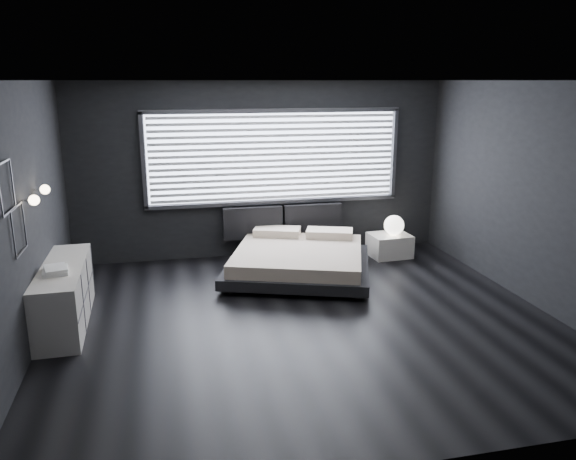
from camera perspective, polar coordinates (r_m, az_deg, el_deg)
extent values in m
plane|color=black|center=(6.87, 1.58, -9.07)|extent=(6.00, 6.00, 0.00)
plane|color=silver|center=(6.28, 1.77, 14.96)|extent=(6.00, 6.00, 0.00)
cube|color=black|center=(9.08, -2.67, 6.09)|extent=(6.00, 0.04, 2.80)
cube|color=black|center=(3.94, 11.72, -6.20)|extent=(6.00, 0.04, 2.80)
cube|color=black|center=(6.40, -25.34, 0.87)|extent=(0.04, 5.50, 2.80)
cube|color=black|center=(7.73, 23.79, 3.26)|extent=(0.04, 5.50, 2.80)
cube|color=white|center=(9.06, -1.40, 7.43)|extent=(4.00, 0.02, 1.38)
cube|color=#47474C|center=(8.86, -14.50, 6.79)|extent=(0.06, 0.08, 1.48)
cube|color=#47474C|center=(9.64, 10.71, 7.63)|extent=(0.06, 0.08, 1.48)
cube|color=#47474C|center=(8.97, -1.40, 12.03)|extent=(4.14, 0.08, 0.06)
cube|color=#47474C|center=(9.16, -1.34, 2.87)|extent=(4.14, 0.08, 0.06)
cube|color=silver|center=(9.00, -1.33, 7.38)|extent=(3.94, 0.03, 1.32)
cube|color=black|center=(9.11, -3.61, 0.77)|extent=(0.96, 0.16, 0.52)
cube|color=black|center=(9.31, 2.47, 1.11)|extent=(0.96, 0.16, 0.52)
cylinder|color=silver|center=(6.40, -25.01, 2.74)|extent=(0.10, 0.02, 0.02)
sphere|color=#FFE5B7|center=(6.38, -24.39, 2.78)|extent=(0.11, 0.11, 0.11)
cylinder|color=silver|center=(6.97, -24.03, 3.76)|extent=(0.10, 0.02, 0.02)
sphere|color=#FFE5B7|center=(6.96, -23.46, 3.80)|extent=(0.11, 0.11, 0.11)
cube|color=#47474C|center=(5.75, -26.97, 6.16)|extent=(0.01, 0.46, 0.02)
cube|color=#47474C|center=(5.83, -26.44, 1.69)|extent=(0.01, 0.46, 0.02)
cube|color=#47474C|center=(6.00, -26.20, 4.32)|extent=(0.01, 0.02, 0.46)
cube|color=#47474C|center=(5.56, -27.24, 3.47)|extent=(0.01, 0.02, 0.46)
cube|color=#47474C|center=(6.06, -25.90, 2.13)|extent=(0.01, 0.46, 0.02)
cube|color=#47474C|center=(6.17, -25.42, -2.03)|extent=(0.01, 0.46, 0.02)
cube|color=#47474C|center=(6.33, -25.22, 0.56)|extent=(0.01, 0.02, 0.46)
cube|color=#47474C|center=(5.90, -26.13, -0.53)|extent=(0.01, 0.02, 0.46)
cube|color=black|center=(7.74, -6.06, -6.04)|extent=(0.14, 0.14, 0.07)
cube|color=black|center=(7.56, 7.14, -6.60)|extent=(0.14, 0.14, 0.07)
cube|color=black|center=(9.19, -3.89, -2.55)|extent=(0.14, 0.14, 0.07)
cube|color=black|center=(9.04, 7.14, -2.94)|extent=(0.14, 0.14, 0.07)
cube|color=black|center=(8.29, 1.07, -3.67)|extent=(2.57, 2.51, 0.15)
cube|color=#B6A591|center=(8.24, 1.08, -2.58)|extent=(2.32, 2.32, 0.19)
cube|color=beige|center=(8.93, -1.10, -0.16)|extent=(0.81, 0.61, 0.12)
cube|color=beige|center=(8.86, 4.24, -0.33)|extent=(0.81, 0.61, 0.12)
cube|color=white|center=(9.34, 10.27, -1.54)|extent=(0.66, 0.56, 0.37)
sphere|color=white|center=(9.24, 10.72, 0.48)|extent=(0.32, 0.32, 0.32)
cube|color=white|center=(7.15, -21.81, -6.12)|extent=(0.53, 1.80, 0.72)
cube|color=#47474C|center=(7.12, -19.77, -6.02)|extent=(0.04, 1.77, 0.70)
cube|color=white|center=(6.81, -22.59, -3.86)|extent=(0.32, 0.39, 0.04)
cube|color=white|center=(6.77, -22.56, -3.62)|extent=(0.30, 0.36, 0.03)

